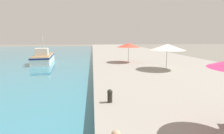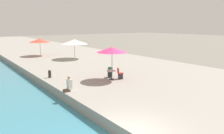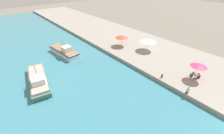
{
  "view_description": "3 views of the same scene",
  "coord_description": "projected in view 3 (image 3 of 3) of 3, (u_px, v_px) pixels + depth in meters",
  "views": [
    {
      "loc": [
        -0.03,
        3.07,
        3.81
      ],
      "look_at": [
        1.5,
        16.7,
        1.48
      ],
      "focal_mm": 28.0,
      "sensor_mm": 36.0,
      "label": 1
    },
    {
      "loc": [
        -5.47,
        -6.28,
        5.03
      ],
      "look_at": [
        4.7,
        7.69,
        1.68
      ],
      "focal_mm": 35.0,
      "sensor_mm": 36.0,
      "label": 2
    },
    {
      "loc": [
        -17.95,
        1.0,
        14.77
      ],
      "look_at": [
        -4.0,
        18.0,
        1.28
      ],
      "focal_mm": 24.0,
      "sensor_mm": 36.0,
      "label": 3
    }
  ],
  "objects": [
    {
      "name": "quay_promenade",
      "position": [
        103.0,
        31.0,
        45.3
      ],
      "size": [
        16.0,
        90.0,
        0.68
      ],
      "color": "gray",
      "rests_on": "ground_plane"
    },
    {
      "name": "fishing_boat_near",
      "position": [
        38.0,
        79.0,
        23.66
      ],
      "size": [
        4.24,
        9.61,
        3.44
      ],
      "rotation": [
        0.0,
        0.0,
        -0.19
      ],
      "color": "#33705B",
      "rests_on": "water_basin"
    },
    {
      "name": "fishing_boat_mid",
      "position": [
        64.0,
        51.0,
        32.23
      ],
      "size": [
        3.5,
        8.37,
        3.97
      ],
      "rotation": [
        0.0,
        0.0,
        0.13
      ],
      "color": "white",
      "rests_on": "water_basin"
    },
    {
      "name": "cafe_umbrella_pink",
      "position": [
        199.0,
        65.0,
        22.76
      ],
      "size": [
        2.46,
        2.46,
        2.62
      ],
      "color": "#B7B7B7",
      "rests_on": "quay_promenade"
    },
    {
      "name": "cafe_umbrella_white",
      "position": [
        148.0,
        40.0,
        32.02
      ],
      "size": [
        3.44,
        3.44,
        2.5
      ],
      "color": "#B7B7B7",
      "rests_on": "quay_promenade"
    },
    {
      "name": "cafe_umbrella_striped",
      "position": [
        122.0,
        37.0,
        34.11
      ],
      "size": [
        3.01,
        3.01,
        2.44
      ],
      "color": "#B7B7B7",
      "rests_on": "quay_promenade"
    },
    {
      "name": "cafe_table",
      "position": [
        196.0,
        76.0,
        23.66
      ],
      "size": [
        0.8,
        0.8,
        0.74
      ],
      "color": "#333338",
      "rests_on": "quay_promenade"
    },
    {
      "name": "cafe_chair_left",
      "position": [
        192.0,
        74.0,
        24.37
      ],
      "size": [
        0.54,
        0.56,
        0.91
      ],
      "rotation": [
        0.0,
        0.0,
        -0.44
      ],
      "color": "#2D2D33",
      "rests_on": "quay_promenade"
    },
    {
      "name": "cafe_chair_right",
      "position": [
        199.0,
        76.0,
        23.95
      ],
      "size": [
        0.55,
        0.53,
        0.91
      ],
      "rotation": [
        0.0,
        0.0,
        4.32
      ],
      "color": "#2D2D33",
      "rests_on": "quay_promenade"
    },
    {
      "name": "person_at_quay",
      "position": [
        188.0,
        90.0,
        20.82
      ],
      "size": [
        0.56,
        0.36,
        1.05
      ],
      "color": "brown",
      "rests_on": "quay_promenade"
    },
    {
      "name": "mooring_bollard",
      "position": [
        162.0,
        76.0,
        24.0
      ],
      "size": [
        0.26,
        0.26,
        0.65
      ],
      "color": "#2D2823",
      "rests_on": "quay_promenade"
    }
  ]
}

